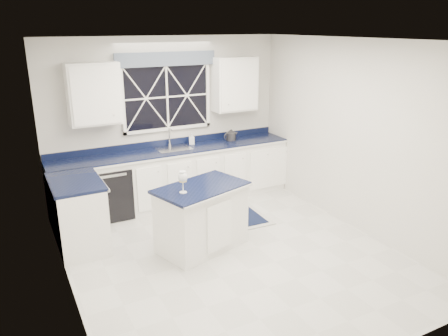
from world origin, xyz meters
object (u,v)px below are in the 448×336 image
wine_glass (183,178)px  soap_bottle (192,139)px  island (202,217)px  faucet (170,137)px  dishwasher (110,191)px  kettle (231,135)px

wine_glass → soap_bottle: size_ratio=1.47×
island → soap_bottle: size_ratio=7.03×
wine_glass → faucet: bearing=73.6°
dishwasher → faucet: faucet is taller
faucet → island: (-0.27, -1.79, -0.66)m
kettle → wine_glass: 2.41m
wine_glass → dishwasher: bearing=107.7°
soap_bottle → kettle: bearing=-6.6°
dishwasher → soap_bottle: 1.60m
faucet → soap_bottle: faucet is taller
kettle → soap_bottle: kettle is taller
dishwasher → wine_glass: 1.90m
dishwasher → faucet: (1.10, 0.19, 0.69)m
dishwasher → kettle: size_ratio=2.90×
kettle → wine_glass: size_ratio=1.01×
dishwasher → island: island is taller
dishwasher → faucet: size_ratio=2.72×
island → wine_glass: 0.70m
faucet → soap_bottle: size_ratio=1.59×
island → kettle: size_ratio=4.72×
faucet → wine_glass: faucet is taller
kettle → wine_glass: (-1.63, -1.77, 0.04)m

